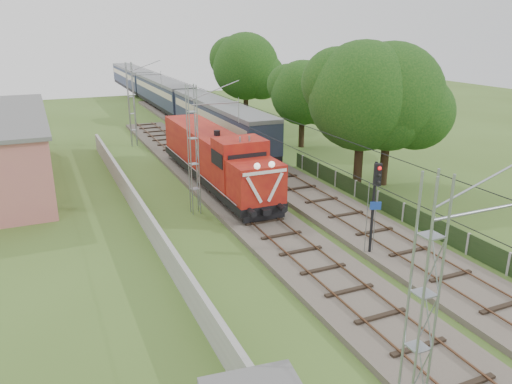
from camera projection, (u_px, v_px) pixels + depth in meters
name	position (u px, v px, depth m)	size (l,w,h in m)	color
ground	(340.00, 291.00, 22.29)	(140.00, 140.00, 0.00)	#415A21
track_main	(273.00, 231.00, 28.31)	(4.20, 70.00, 0.45)	#6B6054
track_side	(259.00, 165.00, 41.49)	(4.20, 80.00, 0.45)	#6B6054
catenary	(194.00, 150.00, 30.28)	(3.31, 70.00, 8.00)	gray
boundary_wall	(139.00, 209.00, 29.97)	(0.25, 40.00, 1.50)	#9E9E99
fence	(433.00, 227.00, 27.77)	(0.12, 32.00, 1.20)	black
locomotive	(215.00, 156.00, 35.99)	(3.05, 17.40, 4.42)	black
coach_rake	(163.00, 92.00, 68.95)	(3.05, 67.91, 3.52)	black
signal_post	(375.00, 193.00, 24.37)	(0.53, 0.43, 5.04)	black
tree_a	(364.00, 97.00, 34.71)	(8.02, 7.64, 10.40)	#342215
tree_b	(391.00, 98.00, 35.13)	(7.94, 7.56, 10.29)	#342215
tree_c	(303.00, 93.00, 47.00)	(6.36, 6.06, 8.25)	#342215
tree_d	(247.00, 67.00, 58.47)	(8.14, 7.75, 10.55)	#342215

